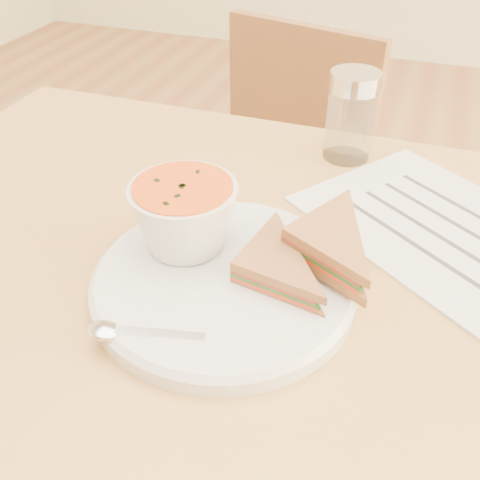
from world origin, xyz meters
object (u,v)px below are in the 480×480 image
at_px(plate, 224,282).
at_px(dining_table, 238,453).
at_px(soup_bowl, 185,219).
at_px(condiment_shaker, 351,116).
at_px(chair_far, 257,226).

bearing_deg(plate, dining_table, 91.55).
bearing_deg(plate, soup_bowl, 150.91).
relative_size(dining_table, soup_bowl, 9.11).
bearing_deg(soup_bowl, condiment_shaker, 67.62).
height_order(plate, soup_bowl, soup_bowl).
distance_m(dining_table, condiment_shaker, 0.52).
height_order(soup_bowl, condiment_shaker, condiment_shaker).
height_order(chair_far, soup_bowl, soup_bowl).
height_order(dining_table, soup_bowl, soup_bowl).
relative_size(chair_far, soup_bowl, 7.37).
relative_size(dining_table, condiment_shaker, 8.21).
xyz_separation_m(plate, soup_bowl, (-0.05, 0.03, 0.05)).
xyz_separation_m(chair_far, plate, (0.14, -0.57, 0.35)).
relative_size(soup_bowl, condiment_shaker, 0.90).
height_order(chair_far, plate, chair_far).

